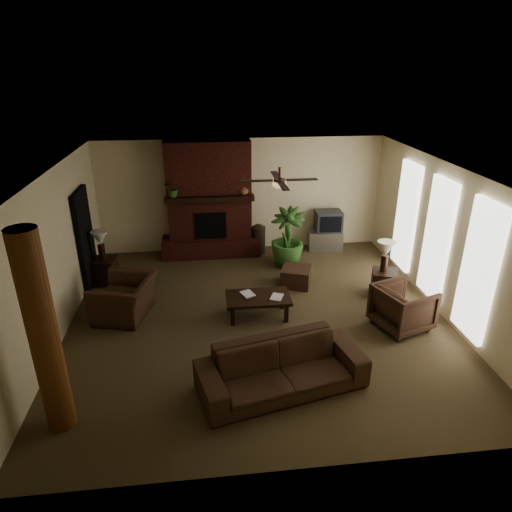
{
  "coord_description": "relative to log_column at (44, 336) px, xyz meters",
  "views": [
    {
      "loc": [
        -0.91,
        -7.33,
        4.5
      ],
      "look_at": [
        0.0,
        0.4,
        1.1
      ],
      "focal_mm": 31.6,
      "sensor_mm": 36.0,
      "label": 1
    }
  ],
  "objects": [
    {
      "name": "room_shell",
      "position": [
        2.95,
        2.4,
        0.0
      ],
      "size": [
        7.0,
        7.0,
        7.0
      ],
      "color": "brown",
      "rests_on": "ground"
    },
    {
      "name": "fireplace",
      "position": [
        2.15,
        5.62,
        -0.24
      ],
      "size": [
        2.4,
        0.7,
        2.8
      ],
      "color": "#531E16",
      "rests_on": "ground"
    },
    {
      "name": "windows",
      "position": [
        6.4,
        2.6,
        -0.05
      ],
      "size": [
        0.08,
        3.65,
        2.35
      ],
      "color": "white",
      "rests_on": "ground"
    },
    {
      "name": "log_column",
      "position": [
        0.0,
        0.0,
        0.0
      ],
      "size": [
        0.36,
        0.36,
        2.8
      ],
      "primitive_type": "cylinder",
      "color": "brown",
      "rests_on": "ground"
    },
    {
      "name": "doorway",
      "position": [
        -0.49,
        4.2,
        -0.35
      ],
      "size": [
        0.1,
        1.0,
        2.1
      ],
      "primitive_type": "cube",
      "color": "black",
      "rests_on": "ground"
    },
    {
      "name": "ceiling_fan",
      "position": [
        3.35,
        2.7,
        1.13
      ],
      "size": [
        1.35,
        1.35,
        0.37
      ],
      "color": "#311E16",
      "rests_on": "ceiling"
    },
    {
      "name": "sofa",
      "position": [
        3.05,
        0.37,
        -0.92
      ],
      "size": [
        2.55,
        1.27,
        0.96
      ],
      "primitive_type": "imported",
      "rotation": [
        0.0,
        0.0,
        0.24
      ],
      "color": "#3F291B",
      "rests_on": "ground"
    },
    {
      "name": "armchair_left",
      "position": [
        0.45,
        2.78,
        -0.9
      ],
      "size": [
        1.0,
        1.29,
        1.0
      ],
      "primitive_type": "imported",
      "rotation": [
        0.0,
        0.0,
        -1.82
      ],
      "color": "#3F291B",
      "rests_on": "ground"
    },
    {
      "name": "armchair_right",
      "position": [
        5.49,
        1.77,
        -0.95
      ],
      "size": [
        1.07,
        1.11,
        0.91
      ],
      "primitive_type": "imported",
      "rotation": [
        0.0,
        0.0,
        1.91
      ],
      "color": "#3F291B",
      "rests_on": "ground"
    },
    {
      "name": "coffee_table",
      "position": [
        2.95,
        2.44,
        -1.03
      ],
      "size": [
        1.2,
        0.7,
        0.43
      ],
      "color": "black",
      "rests_on": "ground"
    },
    {
      "name": "ottoman",
      "position": [
        3.92,
        3.65,
        -1.2
      ],
      "size": [
        0.77,
        0.77,
        0.4
      ],
      "primitive_type": "cube",
      "rotation": [
        0.0,
        0.0,
        -0.34
      ],
      "color": "#3F291B",
      "rests_on": "ground"
    },
    {
      "name": "tv_stand",
      "position": [
        5.07,
        5.55,
        -1.15
      ],
      "size": [
        0.92,
        0.62,
        0.5
      ],
      "primitive_type": "cube",
      "rotation": [
        0.0,
        0.0,
        -0.15
      ],
      "color": "#BCBBBE",
      "rests_on": "ground"
    },
    {
      "name": "tv",
      "position": [
        5.11,
        5.54,
        -0.64
      ],
      "size": [
        0.67,
        0.55,
        0.52
      ],
      "color": "#343437",
      "rests_on": "tv_stand"
    },
    {
      "name": "floor_vase",
      "position": [
        3.33,
        5.49,
        -0.97
      ],
      "size": [
        0.34,
        0.34,
        0.77
      ],
      "color": "#2D2219",
      "rests_on": "ground"
    },
    {
      "name": "floor_plant",
      "position": [
        3.9,
        4.67,
        -1.01
      ],
      "size": [
        1.3,
        1.6,
        0.79
      ],
      "primitive_type": "imported",
      "rotation": [
        0.0,
        0.0,
        -0.43
      ],
      "color": "#355F26",
      "rests_on": "ground"
    },
    {
      "name": "side_table_left",
      "position": [
        -0.2,
        4.25,
        -1.12
      ],
      "size": [
        0.55,
        0.55,
        0.55
      ],
      "primitive_type": "cube",
      "rotation": [
        0.0,
        0.0,
        -0.11
      ],
      "color": "black",
      "rests_on": "ground"
    },
    {
      "name": "lamp_left",
      "position": [
        -0.2,
        4.24,
        -0.4
      ],
      "size": [
        0.43,
        0.43,
        0.65
      ],
      "color": "#311E16",
      "rests_on": "side_table_left"
    },
    {
      "name": "side_table_right",
      "position": [
        5.63,
        2.96,
        -1.12
      ],
      "size": [
        0.64,
        0.64,
        0.55
      ],
      "primitive_type": "cube",
      "rotation": [
        0.0,
        0.0,
        -0.33
      ],
      "color": "black",
      "rests_on": "ground"
    },
    {
      "name": "lamp_right",
      "position": [
        5.58,
        2.98,
        -0.4
      ],
      "size": [
        0.42,
        0.42,
        0.65
      ],
      "color": "#311E16",
      "rests_on": "side_table_right"
    },
    {
      "name": "mantel_plant",
      "position": [
        1.32,
        5.4,
        0.32
      ],
      "size": [
        0.49,
        0.52,
        0.33
      ],
      "primitive_type": "imported",
      "rotation": [
        0.0,
        0.0,
        -0.33
      ],
      "color": "#355F26",
      "rests_on": "fireplace"
    },
    {
      "name": "mantel_vase",
      "position": [
        2.97,
        5.42,
        0.27
      ],
      "size": [
        0.26,
        0.27,
        0.22
      ],
      "primitive_type": "imported",
      "rotation": [
        0.0,
        0.0,
        -0.19
      ],
      "color": "brown",
      "rests_on": "fireplace"
    },
    {
      "name": "book_a",
      "position": [
        2.66,
        2.49,
        -0.83
      ],
      "size": [
        0.21,
        0.11,
        0.29
      ],
      "primitive_type": "imported",
      "rotation": [
        0.0,
        0.0,
        0.38
      ],
      "color": "#999999",
      "rests_on": "coffee_table"
    },
    {
      "name": "book_b",
      "position": [
        3.19,
        2.39,
        -0.82
      ],
      "size": [
        0.2,
        0.1,
        0.29
      ],
      "primitive_type": "imported",
      "rotation": [
        0.0,
        0.0,
        -0.41
      ],
      "color": "#999999",
      "rests_on": "coffee_table"
    }
  ]
}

